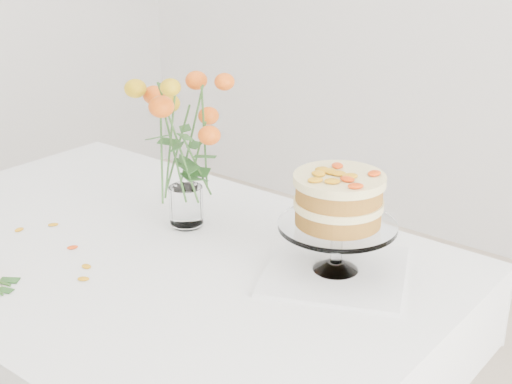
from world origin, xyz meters
TOP-DOWN VIEW (x-y plane):
  - table at (0.00, 0.00)m, footprint 1.43×0.93m
  - napkin at (0.42, 0.18)m, footprint 0.39×0.39m
  - cake_stand at (0.42, 0.18)m, footprint 0.25×0.25m
  - rose_vase at (-0.00, 0.16)m, footprint 0.32×0.32m
  - stray_petal_a at (-0.12, -0.10)m, footprint 0.03×0.02m
  - stray_petal_b at (-0.02, -0.14)m, footprint 0.03×0.02m
  - stray_petal_c at (0.02, -0.18)m, footprint 0.03×0.02m
  - stray_petal_d at (-0.26, -0.05)m, footprint 0.03×0.02m
  - stray_petal_e at (-0.30, -0.12)m, footprint 0.03×0.02m

SIDE VIEW (x-z plane):
  - table at x=0.00m, z-range 0.30..1.05m
  - stray_petal_a at x=-0.12m, z-range 0.76..0.76m
  - stray_petal_b at x=-0.02m, z-range 0.76..0.76m
  - stray_petal_c at x=0.02m, z-range 0.76..0.76m
  - stray_petal_d at x=-0.26m, z-range 0.76..0.76m
  - stray_petal_e at x=-0.30m, z-range 0.76..0.76m
  - napkin at x=0.42m, z-range 0.76..0.77m
  - cake_stand at x=0.42m, z-range 0.80..1.03m
  - rose_vase at x=0.00m, z-range 0.79..1.21m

